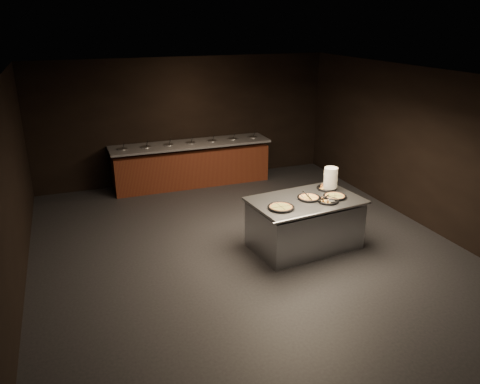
# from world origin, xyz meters

# --- Properties ---
(room) EXTENTS (7.02, 8.02, 2.92)m
(room) POSITION_xyz_m (0.00, 0.00, 1.45)
(room) COLOR black
(room) RESTS_ON ground
(salad_bar) EXTENTS (3.70, 0.83, 1.18)m
(salad_bar) POSITION_xyz_m (0.00, 3.56, 0.44)
(salad_bar) COLOR #572914
(salad_bar) RESTS_ON ground
(serving_counter) EXTENTS (1.94, 1.36, 0.88)m
(serving_counter) POSITION_xyz_m (0.96, -0.23, 0.42)
(serving_counter) COLOR #AFB1B6
(serving_counter) RESTS_ON ground
(plate_stack) EXTENTS (0.24, 0.24, 0.40)m
(plate_stack) POSITION_xyz_m (1.59, 0.05, 1.07)
(plate_stack) COLOR white
(plate_stack) RESTS_ON serving_counter
(pan_veggie_whole) EXTENTS (0.43, 0.43, 0.04)m
(pan_veggie_whole) POSITION_xyz_m (0.40, -0.45, 0.89)
(pan_veggie_whole) COLOR black
(pan_veggie_whole) RESTS_ON serving_counter
(pan_cheese_whole) EXTENTS (0.40, 0.40, 0.04)m
(pan_cheese_whole) POSITION_xyz_m (1.02, -0.23, 0.89)
(pan_cheese_whole) COLOR black
(pan_cheese_whole) RESTS_ON serving_counter
(pan_cheese_slices_a) EXTENTS (0.37, 0.37, 0.04)m
(pan_cheese_slices_a) POSITION_xyz_m (1.54, 0.07, 0.89)
(pan_cheese_slices_a) COLOR black
(pan_cheese_slices_a) RESTS_ON serving_counter
(pan_cheese_slices_b) EXTENTS (0.35, 0.35, 0.04)m
(pan_cheese_slices_b) POSITION_xyz_m (1.25, -0.46, 0.89)
(pan_cheese_slices_b) COLOR black
(pan_cheese_slices_b) RESTS_ON serving_counter
(pan_veggie_slices) EXTENTS (0.40, 0.40, 0.04)m
(pan_veggie_slices) POSITION_xyz_m (1.46, -0.32, 0.89)
(pan_veggie_slices) COLOR black
(pan_veggie_slices) RESTS_ON serving_counter
(server_left) EXTENTS (0.21, 0.29, 0.16)m
(server_left) POSITION_xyz_m (0.92, -0.27, 0.95)
(server_left) COLOR #AFB1B6
(server_left) RESTS_ON serving_counter
(server_right) EXTENTS (0.29, 0.09, 0.14)m
(server_right) POSITION_xyz_m (1.19, -0.49, 0.94)
(server_right) COLOR #AFB1B6
(server_right) RESTS_ON serving_counter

